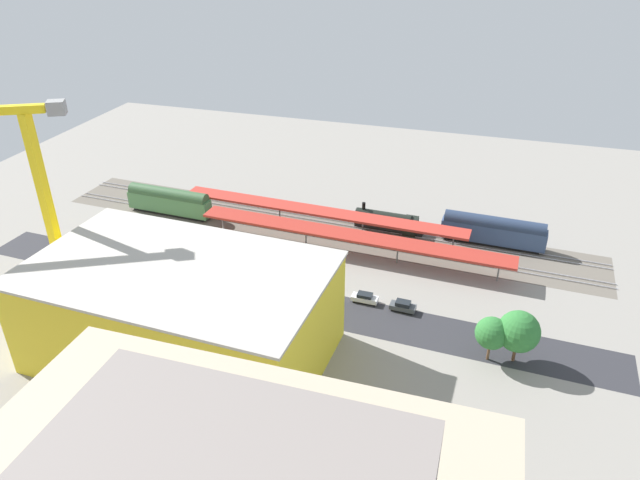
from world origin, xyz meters
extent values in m
plane|color=gray|center=(0.00, 0.00, 0.00)|extent=(179.00, 179.00, 0.00)
cube|color=#665E54|center=(0.00, -20.96, 0.00)|extent=(112.45, 19.96, 0.01)
cube|color=#2D2D33|center=(0.00, 5.41, 0.00)|extent=(112.18, 14.40, 0.01)
cube|color=#9E9EA8|center=(0.00, -24.96, 0.18)|extent=(111.75, 5.53, 0.12)
cube|color=#9E9EA8|center=(0.00, -23.52, 0.18)|extent=(111.75, 5.53, 0.12)
cube|color=#9E9EA8|center=(0.00, -18.40, 0.18)|extent=(111.75, 5.53, 0.12)
cube|color=#9E9EA8|center=(0.00, -16.96, 0.18)|extent=(111.75, 5.53, 0.12)
cube|color=#A82D23|center=(-9.23, -12.36, 4.06)|extent=(59.82, 7.43, 0.46)
cylinder|color=slate|center=(-36.05, -11.06, 1.92)|extent=(0.30, 0.30, 3.83)
cylinder|color=slate|center=(-18.17, -11.93, 1.92)|extent=(0.30, 0.30, 3.83)
cylinder|color=slate|center=(-0.29, -12.79, 1.92)|extent=(0.30, 0.30, 3.83)
cylinder|color=slate|center=(17.58, -13.66, 1.92)|extent=(0.30, 0.30, 3.83)
cube|color=#B73328|center=(-0.85, -20.24, 4.09)|extent=(59.30, 6.98, 0.48)
cylinder|color=slate|center=(-27.44, -18.95, 1.93)|extent=(0.30, 0.30, 3.85)
cylinder|color=slate|center=(-9.71, -19.81, 1.93)|extent=(0.30, 0.30, 3.85)
cylinder|color=slate|center=(8.02, -20.67, 1.93)|extent=(0.30, 0.30, 3.85)
cylinder|color=slate|center=(25.75, -21.53, 1.93)|extent=(0.30, 0.30, 3.85)
cube|color=black|center=(-14.23, -24.24, 0.50)|extent=(14.05, 3.19, 1.00)
cylinder|color=black|center=(-12.94, -24.30, 2.40)|extent=(11.48, 3.35, 2.80)
cube|color=black|center=(-18.61, -24.03, 1.67)|extent=(2.73, 3.12, 3.34)
cylinder|color=black|center=(-8.77, -24.51, 4.50)|extent=(0.70, 0.70, 1.40)
cube|color=black|center=(-34.43, -24.24, 0.30)|extent=(17.75, 3.24, 0.60)
cube|color=#384C72|center=(-34.43, -24.24, 2.37)|extent=(19.73, 3.93, 3.55)
cylinder|color=#273550|center=(-34.43, -24.24, 4.40)|extent=(18.95, 3.89, 2.98)
cube|color=black|center=(31.88, -17.68, 0.30)|extent=(17.01, 3.18, 0.60)
cube|color=#4C7F4C|center=(31.88, -17.68, 2.39)|extent=(18.92, 3.86, 3.58)
cylinder|color=#355935|center=(31.88, -17.68, 4.43)|extent=(18.17, 3.83, 2.96)
cube|color=black|center=(-21.84, 2.54, 0.15)|extent=(3.58, 1.94, 0.30)
cube|color=#474C51|center=(-21.84, 2.54, 0.67)|extent=(4.25, 2.06, 0.75)
cube|color=#1E2328|center=(-21.84, 2.54, 1.38)|extent=(2.42, 1.73, 0.67)
cube|color=black|center=(-15.43, 2.03, 0.15)|extent=(3.72, 1.76, 0.30)
cube|color=silver|center=(-15.43, 2.03, 0.68)|extent=(4.42, 1.85, 0.76)
cube|color=#1E2328|center=(-15.43, 2.03, 1.34)|extent=(2.49, 1.59, 0.56)
cube|color=black|center=(-8.50, 1.83, 0.15)|extent=(3.57, 1.85, 0.30)
cube|color=navy|center=(-8.50, 1.83, 0.71)|extent=(4.24, 1.94, 0.82)
cube|color=#1E2328|center=(-8.50, 1.83, 1.44)|extent=(2.40, 1.66, 0.63)
cube|color=black|center=(-1.21, 1.93, 0.15)|extent=(3.97, 2.04, 0.30)
cube|color=gray|center=(-1.21, 1.93, 0.72)|extent=(4.70, 2.18, 0.85)
cube|color=#1E2328|center=(-1.21, 1.93, 1.42)|extent=(2.68, 1.79, 0.55)
cube|color=black|center=(4.93, 1.41, 0.15)|extent=(4.18, 2.18, 0.30)
cube|color=maroon|center=(4.93, 1.41, 0.71)|extent=(4.95, 2.32, 0.82)
cube|color=#1E2328|center=(4.93, 1.41, 1.41)|extent=(2.83, 1.91, 0.58)
cube|color=black|center=(12.55, 2.44, 0.15)|extent=(3.78, 2.07, 0.30)
cube|color=silver|center=(12.55, 2.44, 0.68)|extent=(4.48, 2.20, 0.75)
cube|color=#1E2328|center=(12.55, 2.44, 1.36)|extent=(2.56, 1.82, 0.62)
cube|color=black|center=(18.95, 1.98, 0.15)|extent=(3.57, 2.03, 0.30)
cube|color=silver|center=(18.95, 1.98, 0.65)|extent=(4.22, 2.16, 0.71)
cube|color=#1E2328|center=(18.95, 1.98, 1.34)|extent=(2.41, 1.80, 0.66)
cube|color=yellow|center=(6.37, 22.22, 7.06)|extent=(41.45, 25.77, 14.13)
cube|color=#B7B2A8|center=(6.37, 22.22, 14.33)|extent=(42.07, 26.40, 0.40)
cube|color=gray|center=(32.24, 15.10, 0.60)|extent=(3.60, 3.60, 1.20)
cube|color=yellow|center=(32.24, 15.10, 15.67)|extent=(1.40, 1.40, 31.34)
cube|color=gray|center=(28.25, 13.01, 31.94)|extent=(3.05, 2.88, 2.00)
cube|color=black|center=(4.91, 5.12, 0.25)|extent=(8.74, 2.49, 0.50)
cube|color=silver|center=(3.82, 5.16, 2.00)|extent=(6.56, 2.65, 3.00)
cube|color=silver|center=(8.15, 5.00, 1.73)|extent=(2.27, 2.50, 2.45)
cube|color=black|center=(4.96, 5.57, 0.25)|extent=(8.25, 2.30, 0.50)
cube|color=white|center=(3.86, 5.55, 1.86)|extent=(6.05, 2.51, 2.73)
cube|color=#334C8C|center=(7.97, 5.62, 1.79)|extent=(2.24, 2.45, 2.57)
cylinder|color=brown|center=(-0.93, 11.34, 1.94)|extent=(0.52, 0.52, 3.87)
sphere|color=#2D7233|center=(-0.93, 11.34, 5.30)|extent=(4.08, 4.08, 4.08)
cylinder|color=brown|center=(-39.14, 9.95, 1.54)|extent=(0.46, 0.46, 3.08)
sphere|color=#2D7233|center=(-39.14, 9.95, 5.17)|extent=(5.96, 5.96, 5.96)
cylinder|color=brown|center=(30.27, 10.97, 1.94)|extent=(0.37, 0.37, 3.89)
sphere|color=#28662D|center=(30.27, 10.97, 5.91)|extent=(5.78, 5.78, 5.78)
cylinder|color=brown|center=(-35.61, 10.77, 1.52)|extent=(0.40, 0.40, 3.05)
sphere|color=#2D7233|center=(-35.61, 10.77, 4.69)|extent=(4.68, 4.68, 4.68)
cylinder|color=brown|center=(3.96, 9.81, 1.51)|extent=(0.38, 0.38, 3.01)
sphere|color=#28662D|center=(3.96, 9.81, 4.46)|extent=(4.12, 4.12, 4.12)
cylinder|color=brown|center=(-1.04, 10.77, 1.45)|extent=(0.52, 0.52, 2.91)
sphere|color=#28662D|center=(-1.04, 10.77, 4.77)|extent=(5.32, 5.32, 5.32)
cylinder|color=#333333|center=(1.84, 0.49, 2.93)|extent=(0.16, 0.16, 5.85)
cube|color=black|center=(1.84, 0.49, 6.30)|extent=(0.36, 0.36, 0.90)
sphere|color=red|center=(2.06, 0.49, 6.30)|extent=(0.20, 0.20, 0.20)
camera|label=1|loc=(-31.98, 80.49, 55.84)|focal=32.95mm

